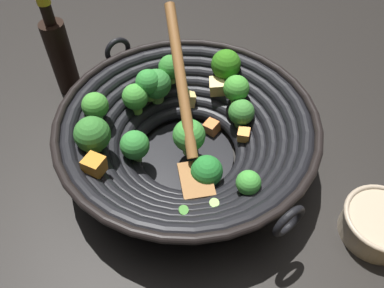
# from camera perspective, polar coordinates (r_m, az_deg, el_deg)

# --- Properties ---
(ground_plane) EXTENTS (4.00, 4.00, 0.00)m
(ground_plane) POSITION_cam_1_polar(r_m,az_deg,el_deg) (0.69, -0.65, -2.13)
(ground_plane) COLOR black
(wok) EXTENTS (0.46, 0.43, 0.21)m
(wok) POSITION_cam_1_polar(r_m,az_deg,el_deg) (0.64, -0.85, 1.85)
(wok) COLOR black
(wok) RESTS_ON ground
(soy_sauce_bottle) EXTENTS (0.05, 0.05, 0.21)m
(soy_sauce_bottle) POSITION_cam_1_polar(r_m,az_deg,el_deg) (0.81, -18.90, 12.34)
(soy_sauce_bottle) COLOR black
(soy_sauce_bottle) RESTS_ON ground
(prep_bowl) EXTENTS (0.12, 0.12, 0.05)m
(prep_bowl) POSITION_cam_1_polar(r_m,az_deg,el_deg) (0.65, 26.02, -10.60)
(prep_bowl) COLOR tan
(prep_bowl) RESTS_ON ground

